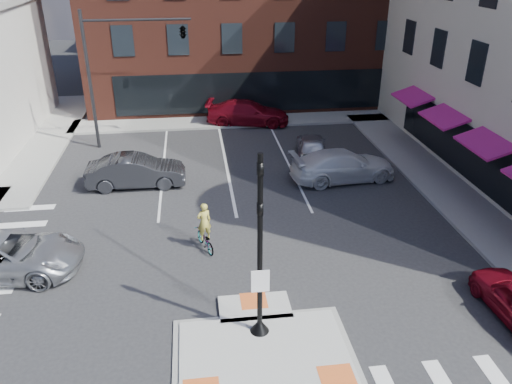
{
  "coord_description": "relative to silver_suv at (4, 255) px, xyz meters",
  "views": [
    {
      "loc": [
        -1.69,
        -11.66,
        10.9
      ],
      "look_at": [
        0.68,
        6.47,
        2.0
      ],
      "focal_mm": 35.0,
      "sensor_mm": 36.0,
      "label": 1
    }
  ],
  "objects": [
    {
      "name": "white_pickup",
      "position": [
        14.8,
        6.58,
        0.01
      ],
      "size": [
        5.69,
        2.81,
        1.59
      ],
      "primitive_type": "imported",
      "rotation": [
        0.0,
        0.0,
        1.68
      ],
      "color": "white",
      "rests_on": "ground"
    },
    {
      "name": "signal_pole",
      "position": [
        8.89,
        -4.5,
        1.57
      ],
      "size": [
        0.6,
        0.6,
        5.98
      ],
      "color": "black",
      "rests_on": "refuge_island"
    },
    {
      "name": "bg_car_silver",
      "position": [
        13.89,
        9.88,
        -0.08
      ],
      "size": [
        2.35,
        4.36,
        1.41
      ],
      "primitive_type": "imported",
      "rotation": [
        0.0,
        0.0,
        2.97
      ],
      "color": "#BBBCC3",
      "rests_on": "ground"
    },
    {
      "name": "sidewalk_e",
      "position": [
        19.69,
        5.1,
        -0.71
      ],
      "size": [
        3.0,
        24.0,
        0.15
      ],
      "primitive_type": "cube",
      "color": "gray",
      "rests_on": "ground"
    },
    {
      "name": "ground",
      "position": [
        8.89,
        -4.9,
        -0.79
      ],
      "size": [
        120.0,
        120.0,
        0.0
      ],
      "primitive_type": "plane",
      "color": "#28282B",
      "rests_on": "ground"
    },
    {
      "name": "refuge_island",
      "position": [
        8.89,
        -5.16,
        -0.74
      ],
      "size": [
        5.4,
        4.65,
        0.13
      ],
      "color": "gray",
      "rests_on": "ground"
    },
    {
      "name": "building_far_left",
      "position": [
        4.89,
        47.1,
        4.21
      ],
      "size": [
        10.0,
        12.0,
        10.0
      ],
      "primitive_type": "cube",
      "color": "slate",
      "rests_on": "ground"
    },
    {
      "name": "silver_suv",
      "position": [
        0.0,
        0.0,
        0.0
      ],
      "size": [
        5.9,
        3.16,
        1.58
      ],
      "primitive_type": "imported",
      "rotation": [
        0.0,
        0.0,
        1.47
      ],
      "color": "#A9ABB0",
      "rests_on": "ground"
    },
    {
      "name": "sidewalk_n",
      "position": [
        11.89,
        17.1,
        -0.71
      ],
      "size": [
        26.0,
        3.0,
        0.15
      ],
      "primitive_type": "cube",
      "color": "gray",
      "rests_on": "ground"
    },
    {
      "name": "cyclist",
      "position": [
        7.39,
        0.72,
        -0.1
      ],
      "size": [
        1.07,
        1.69,
        2.05
      ],
      "rotation": [
        0.0,
        0.0,
        3.49
      ],
      "color": "#3F3F44",
      "rests_on": "ground"
    },
    {
      "name": "mast_arm_signal",
      "position": [
        5.42,
        13.1,
        5.42
      ],
      "size": [
        6.1,
        2.24,
        8.0
      ],
      "color": "black",
      "rests_on": "ground"
    },
    {
      "name": "bg_car_red",
      "position": [
        10.94,
        16.42,
        0.03
      ],
      "size": [
        5.97,
        3.31,
        1.64
      ],
      "primitive_type": "imported",
      "rotation": [
        0.0,
        0.0,
        1.38
      ],
      "color": "maroon",
      "rests_on": "ground"
    },
    {
      "name": "bg_car_dark",
      "position": [
        4.18,
        7.17,
        0.02
      ],
      "size": [
        4.91,
        1.72,
        1.62
      ],
      "primitive_type": "imported",
      "rotation": [
        0.0,
        0.0,
        1.57
      ],
      "color": "#292A2F",
      "rests_on": "ground"
    }
  ]
}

